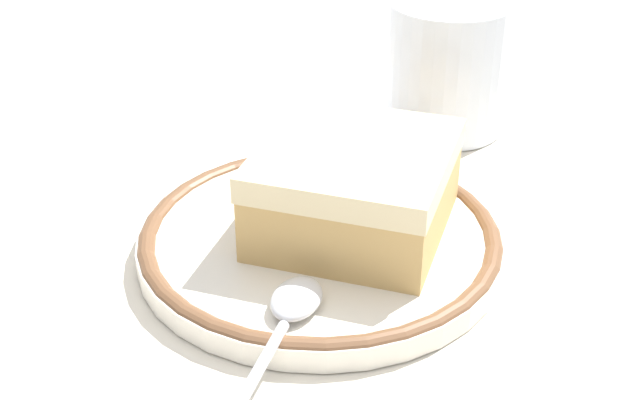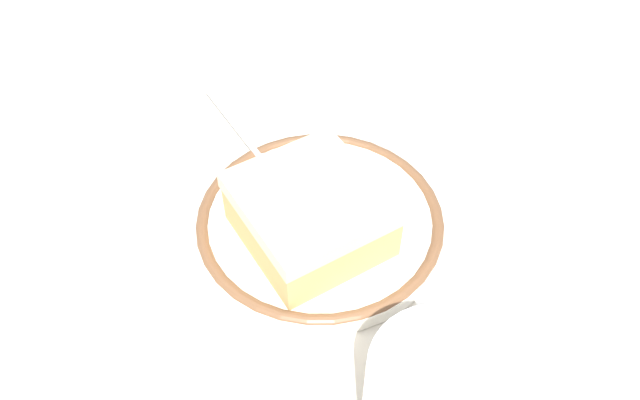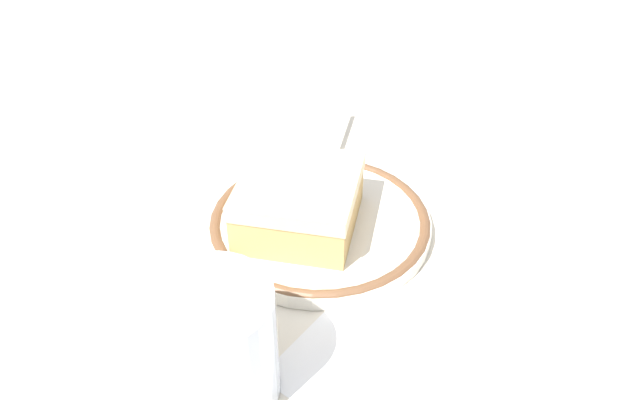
{
  "view_description": "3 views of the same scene",
  "coord_description": "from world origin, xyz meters",
  "px_view_note": "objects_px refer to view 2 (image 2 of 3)",
  "views": [
    {
      "loc": [
        -0.37,
        -0.16,
        0.26
      ],
      "look_at": [
        -0.01,
        -0.02,
        0.03
      ],
      "focal_mm": 49.59,
      "sensor_mm": 36.0,
      "label": 1
    },
    {
      "loc": [
        0.27,
        -0.17,
        0.38
      ],
      "look_at": [
        -0.01,
        -0.02,
        0.03
      ],
      "focal_mm": 35.96,
      "sensor_mm": 36.0,
      "label": 2
    },
    {
      "loc": [
        0.39,
        0.09,
        0.35
      ],
      "look_at": [
        -0.01,
        -0.02,
        0.03
      ],
      "focal_mm": 35.55,
      "sensor_mm": 36.0,
      "label": 3
    }
  ],
  "objects_px": {
    "plate": "(320,221)",
    "spoon": "(258,153)",
    "napkin": "(502,302)",
    "cake_slice": "(312,217)"
  },
  "relations": [
    {
      "from": "spoon",
      "to": "napkin",
      "type": "bearing_deg",
      "value": 24.66
    },
    {
      "from": "napkin",
      "to": "spoon",
      "type": "bearing_deg",
      "value": -155.34
    },
    {
      "from": "plate",
      "to": "napkin",
      "type": "distance_m",
      "value": 0.15
    },
    {
      "from": "cake_slice",
      "to": "napkin",
      "type": "bearing_deg",
      "value": 41.62
    },
    {
      "from": "plate",
      "to": "napkin",
      "type": "xyz_separation_m",
      "value": [
        0.12,
        0.08,
        -0.01
      ]
    },
    {
      "from": "spoon",
      "to": "napkin",
      "type": "distance_m",
      "value": 0.22
    },
    {
      "from": "plate",
      "to": "spoon",
      "type": "distance_m",
      "value": 0.08
    },
    {
      "from": "cake_slice",
      "to": "napkin",
      "type": "relative_size",
      "value": 0.78
    },
    {
      "from": "plate",
      "to": "spoon",
      "type": "height_order",
      "value": "spoon"
    },
    {
      "from": "napkin",
      "to": "cake_slice",
      "type": "bearing_deg",
      "value": -138.38
    }
  ]
}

